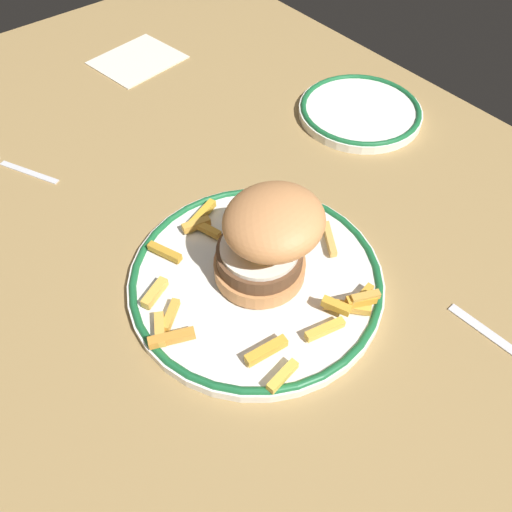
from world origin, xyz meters
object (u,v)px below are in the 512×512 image
Objects in this scene: burger at (267,239)px; napkin at (137,59)px; dinner_plate at (256,279)px; side_plate at (360,111)px.

burger is 49.73cm from napkin.
dinner_plate is at bearing -15.98° from napkin.
dinner_plate is 6.23cm from burger.
side_plate is at bearing 114.41° from dinner_plate.
napkin is (-47.65, 12.54, -6.77)cm from burger.
burger is 1.08× the size of napkin.
dinner_plate and side_plate have the same top height.
dinner_plate is at bearing -65.59° from side_plate.
side_plate is at bearing 27.13° from napkin.
burger is (0.55, 0.95, 6.13)cm from dinner_plate.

